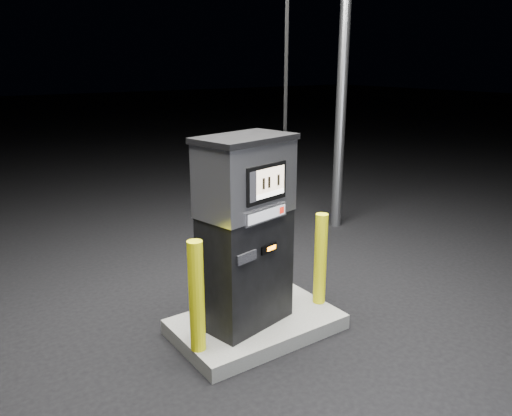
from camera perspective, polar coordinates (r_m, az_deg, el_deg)
ground at (r=5.15m, az=0.01°, el=-13.87°), size 80.00×80.00×0.00m
pump_island at (r=5.11m, az=0.01°, el=-13.14°), size 1.60×1.00×0.15m
fuel_dispenser at (r=4.64m, az=-1.16°, el=-2.62°), size 1.05×0.71×3.78m
bollard_left at (r=4.38m, az=-6.81°, el=-10.03°), size 0.16×0.16×1.01m
bollard_right at (r=5.22m, az=7.37°, el=-5.81°), size 0.15×0.15×0.97m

